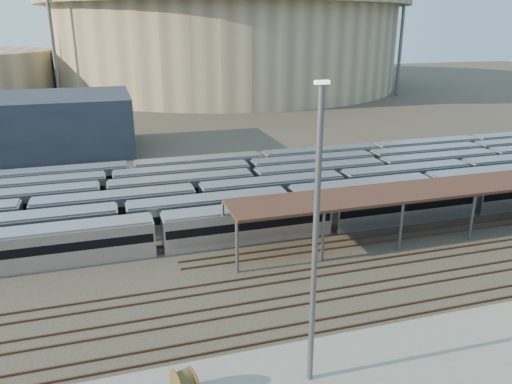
{
  "coord_description": "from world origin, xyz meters",
  "views": [
    {
      "loc": [
        -18.39,
        -38.9,
        22.13
      ],
      "look_at": [
        -2.93,
        12.0,
        3.9
      ],
      "focal_mm": 35.0,
      "sensor_mm": 36.0,
      "label": 1
    }
  ],
  "objects": [
    {
      "name": "ground",
      "position": [
        0.0,
        0.0,
        0.0
      ],
      "size": [
        420.0,
        420.0,
        0.0
      ],
      "primitive_type": "plane",
      "color": "#383026",
      "rests_on": "ground"
    },
    {
      "name": "apron",
      "position": [
        -5.0,
        -15.0,
        0.1
      ],
      "size": [
        50.0,
        9.0,
        0.2
      ],
      "primitive_type": "cube",
      "color": "gray",
      "rests_on": "ground"
    },
    {
      "name": "subway_trains",
      "position": [
        -0.14,
        18.5,
        1.8
      ],
      "size": [
        125.2,
        23.9,
        3.6
      ],
      "color": "#B7B7BC",
      "rests_on": "ground"
    },
    {
      "name": "inspection_shed",
      "position": [
        22.0,
        4.0,
        4.98
      ],
      "size": [
        60.3,
        6.0,
        5.3
      ],
      "color": "#535358",
      "rests_on": "ground"
    },
    {
      "name": "empty_tracks",
      "position": [
        0.0,
        -5.0,
        0.09
      ],
      "size": [
        170.0,
        9.62,
        0.18
      ],
      "color": "#4C3323",
      "rests_on": "ground"
    },
    {
      "name": "stadium",
      "position": [
        25.0,
        140.0,
        16.47
      ],
      "size": [
        124.0,
        124.0,
        32.5
      ],
      "color": "tan",
      "rests_on": "ground"
    },
    {
      "name": "service_building",
      "position": [
        -35.0,
        55.0,
        5.0
      ],
      "size": [
        42.0,
        20.0,
        10.0
      ],
      "primitive_type": "cube",
      "color": "#1E232D",
      "rests_on": "ground"
    },
    {
      "name": "floodlight_0",
      "position": [
        -30.0,
        110.0,
        20.65
      ],
      "size": [
        4.0,
        1.0,
        38.4
      ],
      "color": "#535358",
      "rests_on": "ground"
    },
    {
      "name": "floodlight_2",
      "position": [
        70.0,
        100.0,
        20.65
      ],
      "size": [
        4.0,
        1.0,
        38.4
      ],
      "color": "#535358",
      "rests_on": "ground"
    },
    {
      "name": "floodlight_3",
      "position": [
        -10.0,
        160.0,
        20.65
      ],
      "size": [
        4.0,
        1.0,
        38.4
      ],
      "color": "#535358",
      "rests_on": "ground"
    },
    {
      "name": "cable_reel_east",
      "position": [
        -15.28,
        -13.5,
        1.11
      ],
      "size": [
        1.51,
        2.04,
        1.82
      ],
      "primitive_type": "cylinder",
      "rotation": [
        0.0,
        1.57,
        0.3
      ],
      "color": "brown",
      "rests_on": "apron"
    },
    {
      "name": "yard_light_pole",
      "position": [
        -7.3,
        -14.38,
        9.79
      ],
      "size": [
        0.8,
        0.36,
        19.0
      ],
      "color": "#535358",
      "rests_on": "apron"
    }
  ]
}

